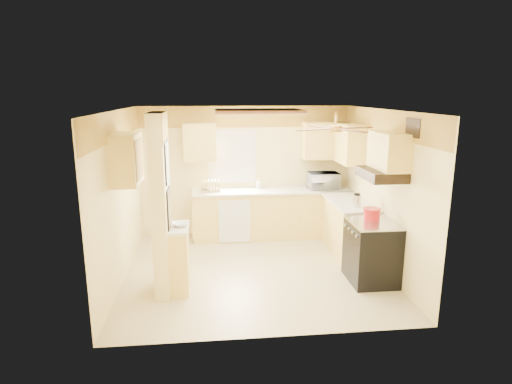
{
  "coord_description": "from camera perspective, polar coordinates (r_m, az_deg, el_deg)",
  "views": [
    {
      "loc": [
        -0.66,
        -6.27,
        2.75
      ],
      "look_at": [
        0.05,
        0.35,
        1.2
      ],
      "focal_mm": 30.0,
      "sensor_mm": 36.0,
      "label": 1
    }
  ],
  "objects": [
    {
      "name": "partition_column",
      "position": [
        5.95,
        -12.58,
        -1.78
      ],
      "size": [
        0.2,
        0.7,
        2.5
      ],
      "primitive_type": "cube",
      "color": "#FFE79B",
      "rests_on": "floor"
    },
    {
      "name": "poster_nashville",
      "position": [
        5.95,
        -11.49,
        -2.22
      ],
      "size": [
        0.02,
        0.42,
        0.57
      ],
      "color": "black",
      "rests_on": "partition_column"
    },
    {
      "name": "floor",
      "position": [
        6.88,
        -0.1,
        -10.42
      ],
      "size": [
        4.0,
        4.0,
        0.0
      ],
      "primitive_type": "plane",
      "color": "beige",
      "rests_on": "ground"
    },
    {
      "name": "wallpaper_border",
      "position": [
        8.19,
        -1.51,
        10.0
      ],
      "size": [
        4.0,
        0.02,
        0.4
      ],
      "primitive_type": "cube",
      "color": "#FFCD4B",
      "rests_on": "wall_back"
    },
    {
      "name": "range_hood",
      "position": [
        6.3,
        16.39,
        2.28
      ],
      "size": [
        0.5,
        0.76,
        0.14
      ],
      "primitive_type": "cube",
      "color": "black",
      "rests_on": "upper_cab_over_stove"
    },
    {
      "name": "bowl",
      "position": [
        6.03,
        -9.99,
        -4.24
      ],
      "size": [
        0.25,
        0.25,
        0.06
      ],
      "primitive_type": "imported",
      "rotation": [
        0.0,
        0.0,
        0.12
      ],
      "color": "white",
      "rests_on": "ledge_top"
    },
    {
      "name": "stove",
      "position": [
        6.59,
        15.16,
        -7.68
      ],
      "size": [
        0.68,
        0.77,
        0.92
      ],
      "color": "black",
      "rests_on": "floor"
    },
    {
      "name": "upper_cab_right",
      "position": [
        7.97,
        12.17,
        6.38
      ],
      "size": [
        0.35,
        1.0,
        0.7
      ],
      "primitive_type": "cube",
      "color": "#FFDB69",
      "rests_on": "wall_right"
    },
    {
      "name": "dishwasher_panel",
      "position": [
        7.91,
        -2.89,
        -3.91
      ],
      "size": [
        0.58,
        0.02,
        0.8
      ],
      "primitive_type": "cube",
      "color": "white",
      "rests_on": "lower_cabinets_back"
    },
    {
      "name": "wall_front",
      "position": [
        4.67,
        2.36,
        -5.63
      ],
      "size": [
        4.0,
        0.0,
        4.0
      ],
      "primitive_type": "plane",
      "rotation": [
        -1.57,
        0.0,
        0.0
      ],
      "color": "#FFE79B",
      "rests_on": "floor"
    },
    {
      "name": "dutch_oven",
      "position": [
        6.54,
        15.19,
        -2.83
      ],
      "size": [
        0.26,
        0.26,
        0.17
      ],
      "color": "red",
      "rests_on": "stove"
    },
    {
      "name": "kettle",
      "position": [
        7.1,
        13.29,
        -1.11
      ],
      "size": [
        0.15,
        0.15,
        0.23
      ],
      "color": "silver",
      "rests_on": "countertop_right"
    },
    {
      "name": "ceiling",
      "position": [
        6.31,
        -0.11,
        10.88
      ],
      "size": [
        4.0,
        4.0,
        0.0
      ],
      "primitive_type": "plane",
      "rotation": [
        3.14,
        0.0,
        0.0
      ],
      "color": "white",
      "rests_on": "wall_back"
    },
    {
      "name": "upper_cab_over_stove",
      "position": [
        6.29,
        17.3,
        5.24
      ],
      "size": [
        0.35,
        0.76,
        0.52
      ],
      "primitive_type": "cube",
      "color": "#FFDB69",
      "rests_on": "wall_right"
    },
    {
      "name": "countertop_back",
      "position": [
        8.15,
        2.22,
        0.17
      ],
      "size": [
        3.04,
        0.64,
        0.04
      ],
      "primitive_type": "cube",
      "color": "white",
      "rests_on": "lower_cabinets_back"
    },
    {
      "name": "dish_rack",
      "position": [
        8.06,
        -6.08,
        0.63
      ],
      "size": [
        0.37,
        0.3,
        0.2
      ],
      "color": "tan",
      "rests_on": "countertop_back"
    },
    {
      "name": "ledge_top",
      "position": [
        6.02,
        -10.34,
        -4.77
      ],
      "size": [
        0.28,
        0.58,
        0.04
      ],
      "primitive_type": "cube",
      "color": "white",
      "rests_on": "partition_ledge"
    },
    {
      "name": "wall_right",
      "position": [
        6.97,
        16.47,
        0.18
      ],
      "size": [
        0.0,
        3.8,
        3.8
      ],
      "primitive_type": "plane",
      "rotation": [
        1.57,
        0.0,
        -1.57
      ],
      "color": "#FFE79B",
      "rests_on": "floor"
    },
    {
      "name": "wall_left",
      "position": [
        6.58,
        -17.69,
        -0.66
      ],
      "size": [
        0.0,
        3.8,
        3.8
      ],
      "primitive_type": "plane",
      "rotation": [
        1.57,
        0.0,
        1.57
      ],
      "color": "#FFE79B",
      "rests_on": "floor"
    },
    {
      "name": "vent_grate",
      "position": [
        6.0,
        20.22,
        8.05
      ],
      "size": [
        0.02,
        0.4,
        0.25
      ],
      "primitive_type": "cube",
      "color": "black",
      "rests_on": "wall_right"
    },
    {
      "name": "countertop_right",
      "position": [
        7.49,
        12.38,
        -1.31
      ],
      "size": [
        0.64,
        1.44,
        0.04
      ],
      "primitive_type": "cube",
      "color": "white",
      "rests_on": "lower_cabinets_right"
    },
    {
      "name": "wall_back",
      "position": [
        8.33,
        -1.48,
        2.78
      ],
      "size": [
        4.0,
        0.0,
        4.0
      ],
      "primitive_type": "plane",
      "rotation": [
        1.57,
        0.0,
        0.0
      ],
      "color": "#FFE79B",
      "rests_on": "floor"
    },
    {
      "name": "upper_cab_left_wall",
      "position": [
        6.2,
        -16.94,
        4.22
      ],
      "size": [
        0.35,
        0.75,
        0.7
      ],
      "primitive_type": "cube",
      "color": "#FFDB69",
      "rests_on": "wall_left"
    },
    {
      "name": "utensil_crock",
      "position": [
        8.24,
        0.41,
        0.94
      ],
      "size": [
        0.1,
        0.1,
        0.2
      ],
      "color": "white",
      "rests_on": "countertop_back"
    },
    {
      "name": "ceiling_fan",
      "position": [
        5.83,
        10.56,
        8.36
      ],
      "size": [
        1.15,
        1.15,
        0.26
      ],
      "color": "gold",
      "rests_on": "ceiling"
    },
    {
      "name": "ceiling_light_panel",
      "position": [
        6.82,
        0.29,
        10.67
      ],
      "size": [
        1.35,
        0.95,
        0.06
      ],
      "color": "brown",
      "rests_on": "ceiling"
    },
    {
      "name": "partition_ledge",
      "position": [
        6.18,
        -10.16,
        -8.92
      ],
      "size": [
        0.25,
        0.55,
        0.9
      ],
      "primitive_type": "cube",
      "color": "#FFDB69",
      "rests_on": "floor"
    },
    {
      "name": "upper_cab_back_right",
      "position": [
        8.34,
        9.35,
        6.79
      ],
      "size": [
        0.9,
        0.35,
        0.7
      ],
      "primitive_type": "cube",
      "color": "#FFDB69",
      "rests_on": "wall_back"
    },
    {
      "name": "window",
      "position": [
        8.25,
        -3.22,
        4.77
      ],
      "size": [
        0.92,
        0.02,
        1.02
      ],
      "color": "white",
      "rests_on": "wall_back"
    },
    {
      "name": "upper_cab_back_left",
      "position": [
        8.05,
        -7.49,
        6.62
      ],
      "size": [
        0.6,
        0.35,
        0.7
      ],
      "primitive_type": "cube",
      "color": "#FFDB69",
      "rests_on": "wall_back"
    },
    {
      "name": "microwave",
      "position": [
        8.3,
        8.99,
        1.5
      ],
      "size": [
        0.58,
        0.41,
        0.31
      ],
      "primitive_type": "imported",
      "rotation": [
        0.0,
        0.0,
        3.19
      ],
      "color": "white",
      "rests_on": "countertop_back"
    },
    {
      "name": "lower_cabinets_right",
      "position": [
        7.62,
        12.28,
        -4.73
      ],
      "size": [
        0.6,
        1.4,
        0.9
      ],
      "primitive_type": "cube",
      "color": "#FFDB69",
      "rests_on": "floor"
    },
    {
      "name": "poster_menu",
      "position": [
        5.82,
        -11.78,
        3.97
      ],
      "size": [
        0.02,
        0.42,
        0.57
      ],
      "color": "black",
      "rests_on": "partition_column"
    },
    {
      "name": "lower_cabinets_back",
      "position": [
        8.28,
        2.18,
        -2.99
      ],
      "size": [
        3.0,
        0.6,
        0.9
      ],
      "primitive_type": "cube",
      "color": "#FFDB69",
      "rests_on": "floor"
    }
  ]
}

